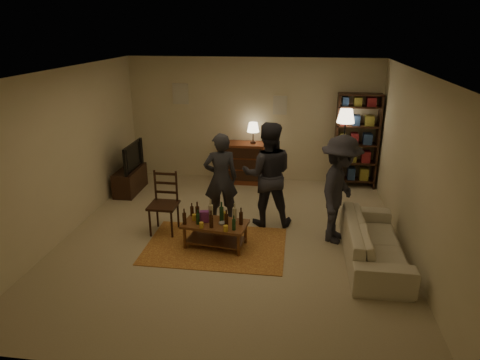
% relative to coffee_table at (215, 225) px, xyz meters
% --- Properties ---
extents(floor, '(6.00, 6.00, 0.00)m').
position_rel_coffee_table_xyz_m(floor, '(0.23, 0.30, -0.38)').
color(floor, '#C6B793').
rests_on(floor, ground).
extents(room_shell, '(6.00, 6.00, 6.00)m').
position_rel_coffee_table_xyz_m(room_shell, '(-0.42, 3.28, 1.44)').
color(room_shell, beige).
rests_on(room_shell, ground).
extents(rug, '(2.20, 1.50, 0.01)m').
position_rel_coffee_table_xyz_m(rug, '(0.01, -0.01, -0.37)').
color(rug, '#984521').
rests_on(rug, ground).
extents(coffee_table, '(1.06, 0.67, 0.75)m').
position_rel_coffee_table_xyz_m(coffee_table, '(0.00, 0.00, 0.00)').
color(coffee_table, brown).
rests_on(coffee_table, ground).
extents(dining_chair, '(0.47, 0.47, 1.07)m').
position_rel_coffee_table_xyz_m(dining_chair, '(-0.94, 0.43, 0.19)').
color(dining_chair, black).
rests_on(dining_chair, ground).
extents(tv_stand, '(0.40, 1.00, 1.06)m').
position_rel_coffee_table_xyz_m(tv_stand, '(-2.22, 2.10, 0.01)').
color(tv_stand, black).
rests_on(tv_stand, ground).
extents(dresser, '(1.00, 0.50, 1.36)m').
position_rel_coffee_table_xyz_m(dresser, '(0.04, 3.01, 0.10)').
color(dresser, brown).
rests_on(dresser, ground).
extents(bookshelf, '(0.90, 0.34, 2.02)m').
position_rel_coffee_table_xyz_m(bookshelf, '(2.47, 3.08, 0.66)').
color(bookshelf, black).
rests_on(bookshelf, ground).
extents(floor_lamp, '(0.36, 0.36, 1.73)m').
position_rel_coffee_table_xyz_m(floor_lamp, '(2.19, 2.84, 1.10)').
color(floor_lamp, black).
rests_on(floor_lamp, ground).
extents(sofa, '(0.81, 2.08, 0.61)m').
position_rel_coffee_table_xyz_m(sofa, '(2.43, -0.10, -0.07)').
color(sofa, beige).
rests_on(sofa, ground).
extents(person_left, '(0.68, 0.55, 1.63)m').
position_rel_coffee_table_xyz_m(person_left, '(-0.06, 0.92, 0.44)').
color(person_left, '#25262C').
rests_on(person_left, ground).
extents(person_right, '(0.96, 0.78, 1.83)m').
position_rel_coffee_table_xyz_m(person_right, '(0.75, 0.95, 0.54)').
color(person_right, '#27272E').
rests_on(person_right, ground).
extents(person_by_sofa, '(0.98, 1.29, 1.76)m').
position_rel_coffee_table_xyz_m(person_by_sofa, '(1.93, 0.48, 0.50)').
color(person_by_sofa, '#2A2932').
rests_on(person_by_sofa, ground).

